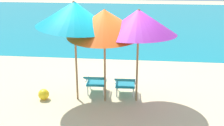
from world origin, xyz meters
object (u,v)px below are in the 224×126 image
object	(u,v)px
beach_umbrella_right	(138,22)
beach_ball	(44,94)
lounge_chair_left	(96,81)
lounge_chair_right	(125,83)
swim_buoy	(134,33)
beach_umbrella_center	(104,22)
beach_umbrella_left	(74,15)

from	to	relation	value
beach_umbrella_right	beach_ball	distance (m)	3.09
beach_umbrella_right	lounge_chair_left	bearing A→B (deg)	166.59
lounge_chair_right	lounge_chair_left	bearing A→B (deg)	177.29
swim_buoy	beach_umbrella_center	distance (m)	7.97
beach_umbrella_center	beach_umbrella_right	distance (m)	0.81
beach_umbrella_left	beach_umbrella_center	distance (m)	0.75
swim_buoy	lounge_chair_left	distance (m)	7.41
beach_umbrella_right	beach_ball	world-z (taller)	beach_umbrella_right
beach_umbrella_left	beach_ball	distance (m)	2.27
beach_umbrella_center	beach_umbrella_left	bearing A→B (deg)	179.22
lounge_chair_left	beach_umbrella_left	xyz separation A→B (m)	(-0.43, -0.34, 1.82)
beach_umbrella_left	lounge_chair_left	bearing A→B (deg)	37.94
beach_umbrella_center	lounge_chair_right	bearing A→B (deg)	31.83
lounge_chair_left	beach_umbrella_center	size ratio (longest dim) A/B	0.36
swim_buoy	lounge_chair_left	bearing A→B (deg)	-95.91
beach_umbrella_left	beach_umbrella_center	bearing A→B (deg)	-0.78
lounge_chair_left	beach_umbrella_center	bearing A→B (deg)	-49.21
beach_umbrella_center	beach_umbrella_right	size ratio (longest dim) A/B	0.94
lounge_chair_right	beach_umbrella_left	size ratio (longest dim) A/B	0.34
beach_umbrella_right	lounge_chair_right	bearing A→B (deg)	143.74
beach_ball	swim_buoy	bearing A→B (deg)	75.12
swim_buoy	lounge_chair_right	bearing A→B (deg)	-89.73
swim_buoy	beach_umbrella_left	world-z (taller)	beach_umbrella_left
lounge_chair_right	beach_umbrella_right	distance (m)	1.70
lounge_chair_right	beach_umbrella_center	distance (m)	1.75
beach_ball	lounge_chair_right	bearing A→B (deg)	10.93
beach_ball	lounge_chair_left	bearing A→B (deg)	18.72
lounge_chair_right	beach_umbrella_left	xyz separation A→B (m)	(-1.23, -0.30, 1.82)
swim_buoy	beach_umbrella_center	xyz separation A→B (m)	(-0.46, -7.71, 1.96)
swim_buoy	beach_umbrella_left	distance (m)	8.08
lounge_chair_right	beach_umbrella_center	xyz separation A→B (m)	(-0.50, -0.31, 1.65)
beach_umbrella_center	beach_ball	bearing A→B (deg)	-176.51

